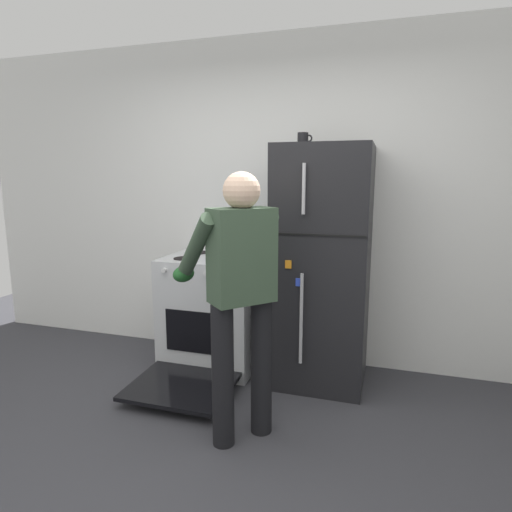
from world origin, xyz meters
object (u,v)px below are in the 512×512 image
at_px(refrigerator, 323,267).
at_px(person_cook, 239,284).
at_px(coffee_mug, 303,139).
at_px(red_pot, 229,251).
at_px(stove_range, 213,313).

height_order(refrigerator, person_cook, refrigerator).
relative_size(refrigerator, person_cook, 1.12).
height_order(person_cook, coffee_mug, coffee_mug).
height_order(red_pot, coffee_mug, coffee_mug).
xyz_separation_m(refrigerator, coffee_mug, (-0.18, 0.05, 0.95)).
xyz_separation_m(stove_range, coffee_mug, (0.72, 0.07, 1.39)).
height_order(refrigerator, coffee_mug, coffee_mug).
bearing_deg(stove_range, person_cook, -58.29).
height_order(refrigerator, stove_range, refrigerator).
relative_size(refrigerator, coffee_mug, 16.04).
relative_size(stove_range, red_pot, 3.59).
xyz_separation_m(refrigerator, stove_range, (-0.90, -0.02, -0.45)).
bearing_deg(coffee_mug, refrigerator, -15.83).
distance_m(refrigerator, coffee_mug, 0.96).
relative_size(person_cook, red_pot, 4.66).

